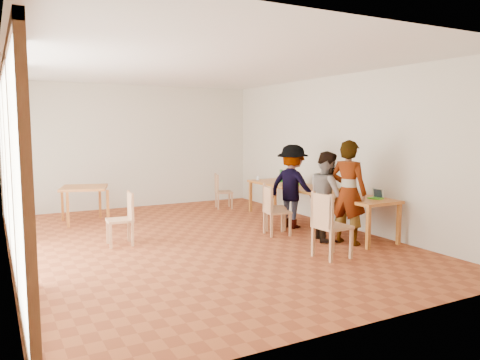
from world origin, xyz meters
The scene contains 25 objects.
ground centered at (0.00, 0.00, 0.00)m, with size 8.00×8.00×0.00m, color #984924.
wall_back centered at (0.00, 4.00, 1.50)m, with size 6.00×0.10×3.00m, color beige.
wall_front centered at (0.00, -4.00, 1.50)m, with size 6.00×0.10×3.00m, color beige.
wall_right centered at (3.00, 0.00, 1.50)m, with size 0.10×8.00×3.00m, color beige.
window_wall centered at (-2.96, 0.00, 1.50)m, with size 0.10×8.00×3.00m, color white.
ceiling centered at (0.00, 0.00, 3.02)m, with size 6.00×8.00×0.04m, color white.
communal_table centered at (2.50, 0.12, 0.70)m, with size 0.80×4.00×0.75m.
side_table centered at (-1.49, 2.62, 0.67)m, with size 0.90×0.90×0.75m.
chair_near centered at (1.24, -1.92, 0.62)m, with size 0.49×0.49×0.54m.
chair_mid centered at (1.33, -0.23, 0.55)m, with size 0.49×0.49×0.48m.
chair_far centered at (1.55, 0.21, 0.54)m, with size 0.54×0.54×0.47m.
chair_empty centered at (1.72, 2.79, 0.51)m, with size 0.48×0.48×0.45m.
chair_spare centered at (-1.22, 0.36, 0.55)m, with size 0.45×0.45×0.47m.
person_near centered at (2.13, -1.36, 0.88)m, with size 0.64×0.42×1.77m, color gray.
person_mid centered at (2.00, -0.97, 0.78)m, with size 0.76×0.59×1.56m, color gray.
person_far centered at (2.04, 0.16, 0.82)m, with size 1.06×0.61×1.64m, color gray.
laptop_near centered at (2.68, -1.47, 0.80)m, with size 0.24×0.26×0.19m.
laptop_mid centered at (2.68, 0.00, 0.80)m, with size 0.25×0.27×0.19m.
laptop_far centered at (2.65, 0.78, 0.81)m, with size 0.25×0.28×0.20m.
yellow_mug centered at (2.53, -0.64, 0.80)m, with size 0.12×0.12×0.09m, color #BE7E29.
green_bottle centered at (2.58, 1.40, 0.89)m, with size 0.07×0.07×0.28m, color #207724.
clear_glass centered at (2.31, 1.97, 0.80)m, with size 0.07×0.07×0.09m, color silver.
condiment_cup centered at (2.44, -1.07, 0.78)m, with size 0.08×0.08×0.06m, color white.
pink_phone centered at (2.20, 0.63, 0.76)m, with size 0.05×0.10×0.01m, color #B93E77.
black_pouch centered at (2.71, 0.03, 0.80)m, with size 0.16×0.26×0.09m, color black.
Camera 1 is at (-3.16, -7.38, 1.98)m, focal length 35.00 mm.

